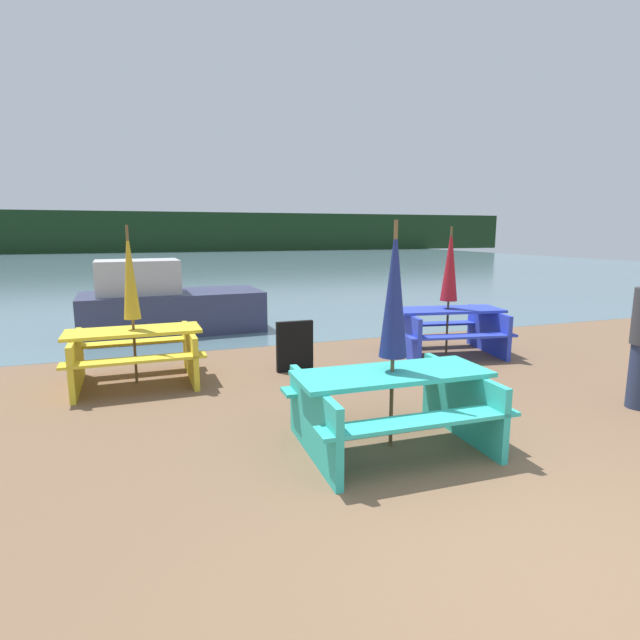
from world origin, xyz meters
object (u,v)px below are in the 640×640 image
object	(u,v)px
picnic_table_yellow	(135,350)
umbrella_gold	(130,274)
umbrella_crimson	(450,265)
boat	(166,305)
signboard	(295,346)
umbrella_navy	(394,291)
picnic_table_blue	(447,327)
picnic_table_teal	(391,400)

from	to	relation	value
picnic_table_yellow	umbrella_gold	distance (m)	1.03
umbrella_crimson	picnic_table_yellow	bearing A→B (deg)	-179.93
picnic_table_yellow	boat	bearing A→B (deg)	80.74
umbrella_crimson	signboard	xyz separation A→B (m)	(-2.72, -0.16, -1.13)
umbrella_crimson	boat	xyz separation A→B (m)	(-4.36, 3.53, -0.94)
umbrella_crimson	boat	distance (m)	5.69
umbrella_gold	signboard	world-z (taller)	umbrella_gold
umbrella_navy	signboard	distance (m)	3.05
picnic_table_blue	umbrella_crimson	bearing A→B (deg)	0.00
signboard	picnic_table_yellow	bearing A→B (deg)	176.13
umbrella_navy	umbrella_crimson	distance (m)	3.96
picnic_table_blue	signboard	xyz separation A→B (m)	(-2.72, -0.16, -0.09)
picnic_table_yellow	boat	xyz separation A→B (m)	(0.58, 3.54, 0.10)
umbrella_gold	picnic_table_blue	bearing A→B (deg)	0.07
umbrella_navy	umbrella_crimson	bearing A→B (deg)	48.91
picnic_table_teal	picnic_table_blue	distance (m)	3.96
picnic_table_blue	umbrella_navy	distance (m)	4.10
umbrella_gold	signboard	distance (m)	2.48
umbrella_gold	umbrella_crimson	distance (m)	4.93
umbrella_navy	boat	distance (m)	6.81
umbrella_gold	umbrella_crimson	world-z (taller)	umbrella_gold
umbrella_navy	signboard	world-z (taller)	umbrella_navy
boat	signboard	distance (m)	4.04
umbrella_crimson	umbrella_navy	bearing A→B (deg)	-131.09
picnic_table_teal	picnic_table_yellow	bearing A→B (deg)	127.95
picnic_table_teal	boat	world-z (taller)	boat
picnic_table_teal	umbrella_navy	bearing A→B (deg)	0.00
picnic_table_blue	umbrella_navy	size ratio (longest dim) A/B	0.92
umbrella_gold	boat	xyz separation A→B (m)	(0.58, 3.54, -0.93)
umbrella_gold	boat	world-z (taller)	umbrella_gold
picnic_table_blue	umbrella_navy	bearing A→B (deg)	-131.09
picnic_table_blue	umbrella_navy	xyz separation A→B (m)	(-2.61, -2.99, 1.04)
umbrella_gold	picnic_table_teal	bearing A→B (deg)	-52.05
picnic_table_teal	signboard	size ratio (longest dim) A/B	2.49
picnic_table_yellow	picnic_table_blue	distance (m)	4.93
umbrella_gold	umbrella_crimson	size ratio (longest dim) A/B	1.00
picnic_table_yellow	picnic_table_blue	xyz separation A→B (m)	(4.93, 0.01, 0.01)
picnic_table_yellow	umbrella_navy	xyz separation A→B (m)	(2.33, -2.98, 1.05)
umbrella_crimson	signboard	bearing A→B (deg)	-176.72
picnic_table_yellow	umbrella_crimson	xyz separation A→B (m)	(4.93, 0.01, 1.05)
picnic_table_blue	umbrella_crimson	world-z (taller)	umbrella_crimson
picnic_table_yellow	boat	world-z (taller)	boat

